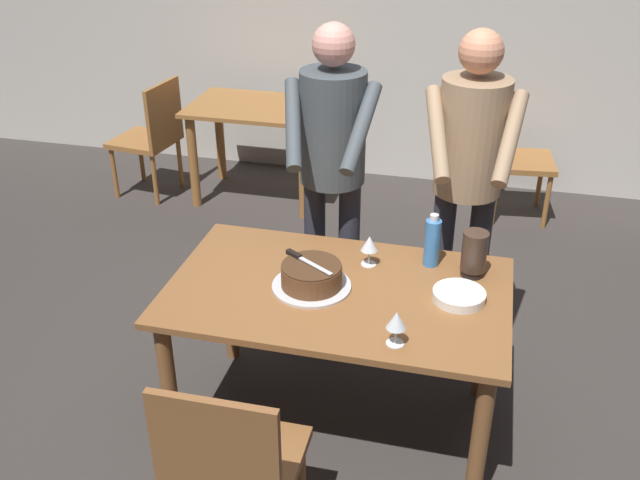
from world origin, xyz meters
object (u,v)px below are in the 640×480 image
object	(u,v)px
wine_glass_far	(396,321)
background_chair_0	(512,153)
main_dining_table	(337,311)
person_standing_beside	(469,168)
person_cutting_cake	(332,157)
background_table	(258,126)
plate_stack	(459,296)
background_chair_1	(152,134)
wine_glass_near	(369,244)
hurricane_lamp	(474,254)
cake_knife	(300,258)
water_bottle	(432,242)
chair_near_side	(232,466)
cake_on_platter	(312,277)

from	to	relation	value
wine_glass_far	background_chair_0	xyz separation A→B (m)	(0.44, 2.78, -0.36)
main_dining_table	person_standing_beside	bearing A→B (deg)	55.16
person_cutting_cake	background_table	bearing A→B (deg)	119.70
plate_stack	background_chair_0	distance (m)	2.45
background_chair_0	wine_glass_far	bearing A→B (deg)	-98.97
background_chair_0	background_chair_1	world-z (taller)	same
main_dining_table	person_cutting_cake	xyz separation A→B (m)	(-0.18, 0.65, 0.44)
wine_glass_near	hurricane_lamp	world-z (taller)	hurricane_lamp
wine_glass_near	background_table	xyz separation A→B (m)	(-1.23, 2.10, -0.28)
wine_glass_near	hurricane_lamp	xyz separation A→B (m)	(0.46, 0.02, 0.00)
background_table	cake_knife	bearing A→B (deg)	-67.36
wine_glass_near	wine_glass_far	world-z (taller)	same
water_bottle	plate_stack	bearing A→B (deg)	-61.07
wine_glass_far	background_chair_0	bearing A→B (deg)	81.03
wine_glass_near	background_chair_0	bearing A→B (deg)	73.89
person_standing_beside	background_chair_0	bearing A→B (deg)	81.74
water_bottle	chair_near_side	bearing A→B (deg)	-116.37
cake_on_platter	background_chair_0	world-z (taller)	background_chair_0
person_cutting_cake	plate_stack	bearing A→B (deg)	-42.04
wine_glass_near	person_cutting_cake	world-z (taller)	person_cutting_cake
main_dining_table	cake_knife	bearing A→B (deg)	172.16
person_standing_beside	chair_near_side	world-z (taller)	person_standing_beside
water_bottle	hurricane_lamp	xyz separation A→B (m)	(0.19, -0.05, -0.01)
cake_on_platter	wine_glass_far	xyz separation A→B (m)	(0.41, -0.31, 0.05)
hurricane_lamp	background_table	size ratio (longest dim) A/B	0.21
wine_glass_near	main_dining_table	bearing A→B (deg)	-111.45
background_chair_0	background_chair_1	size ratio (longest dim) A/B	1.00
background_table	background_chair_0	xyz separation A→B (m)	(1.87, 0.13, -0.09)
cake_on_platter	hurricane_lamp	xyz separation A→B (m)	(0.66, 0.27, 0.06)
wine_glass_far	background_table	bearing A→B (deg)	118.28
plate_stack	person_standing_beside	bearing A→B (deg)	92.64
wine_glass_near	background_chair_1	distance (m)	2.84
background_chair_0	chair_near_side	bearing A→B (deg)	-105.81
cake_on_platter	person_cutting_cake	world-z (taller)	person_cutting_cake
wine_glass_near	chair_near_side	bearing A→B (deg)	-105.18
background_chair_0	background_chair_1	distance (m)	2.69
cake_on_platter	wine_glass_near	bearing A→B (deg)	50.53
person_cutting_cake	background_chair_1	xyz separation A→B (m)	(-1.76, 1.53, -0.58)
main_dining_table	wine_glass_near	xyz separation A→B (m)	(0.09, 0.23, 0.22)
chair_near_side	background_table	bearing A→B (deg)	106.61
water_bottle	person_standing_beside	world-z (taller)	person_standing_beside
wine_glass_near	water_bottle	xyz separation A→B (m)	(0.27, 0.07, 0.01)
wine_glass_far	person_standing_beside	xyz separation A→B (m)	(0.18, 1.01, 0.22)
wine_glass_near	water_bottle	size ratio (longest dim) A/B	0.58
hurricane_lamp	plate_stack	bearing A→B (deg)	-100.88
chair_near_side	cake_on_platter	bearing A→B (deg)	84.12
cake_on_platter	water_bottle	world-z (taller)	water_bottle
main_dining_table	wine_glass_far	size ratio (longest dim) A/B	10.08
cake_on_platter	person_standing_beside	bearing A→B (deg)	49.93
plate_stack	person_cutting_cake	xyz separation A→B (m)	(-0.68, 0.62, 0.31)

